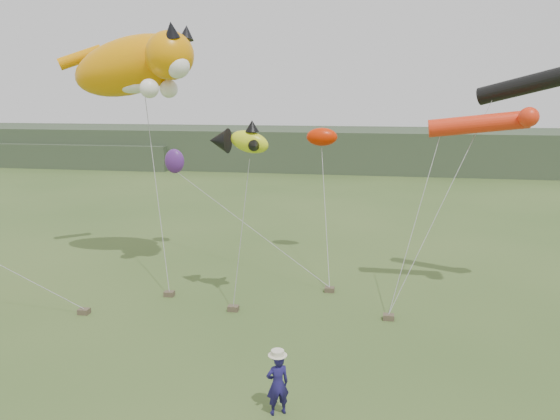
{
  "coord_description": "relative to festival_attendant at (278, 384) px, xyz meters",
  "views": [
    {
      "loc": [
        3.28,
        -12.84,
        7.44
      ],
      "look_at": [
        0.44,
        3.0,
        4.06
      ],
      "focal_mm": 35.0,
      "sensor_mm": 36.0,
      "label": 1
    }
  ],
  "objects": [
    {
      "name": "ground",
      "position": [
        -1.15,
        1.28,
        -0.77
      ],
      "size": [
        120.0,
        120.0,
        0.0
      ],
      "primitive_type": "plane",
      "color": "#385123",
      "rests_on": "ground"
    },
    {
      "name": "headland",
      "position": [
        -4.26,
        45.97,
        1.15
      ],
      "size": [
        90.0,
        13.0,
        4.0
      ],
      "color": "#2D3D28",
      "rests_on": "ground"
    },
    {
      "name": "festival_attendant",
      "position": [
        0.0,
        0.0,
        0.0
      ],
      "size": [
        0.67,
        0.59,
        1.54
      ],
      "primitive_type": "imported",
      "rotation": [
        0.0,
        0.0,
        3.64
      ],
      "color": "#1B1552",
      "rests_on": "ground"
    },
    {
      "name": "sandbag_anchors",
      "position": [
        -2.54,
        6.46,
        -0.67
      ],
      "size": [
        10.79,
        3.99,
        0.19
      ],
      "color": "brown",
      "rests_on": "ground"
    },
    {
      "name": "cat_kite",
      "position": [
        -7.5,
        9.87,
        7.91
      ],
      "size": [
        6.7,
        3.57,
        3.4
      ],
      "color": "orange",
      "rests_on": "ground"
    },
    {
      "name": "fish_kite",
      "position": [
        -2.57,
        6.58,
        5.17
      ],
      "size": [
        2.29,
        1.51,
        1.23
      ],
      "color": "#CDDD1B",
      "rests_on": "ground"
    },
    {
      "name": "tube_kites",
      "position": [
        6.79,
        9.09,
        6.46
      ],
      "size": [
        5.38,
        2.59,
        2.62
      ],
      "color": "black",
      "rests_on": "ground"
    },
    {
      "name": "misc_kites",
      "position": [
        -3.4,
        13.03,
        4.32
      ],
      "size": [
        8.17,
        0.81,
        2.22
      ],
      "color": "red",
      "rests_on": "ground"
    }
  ]
}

